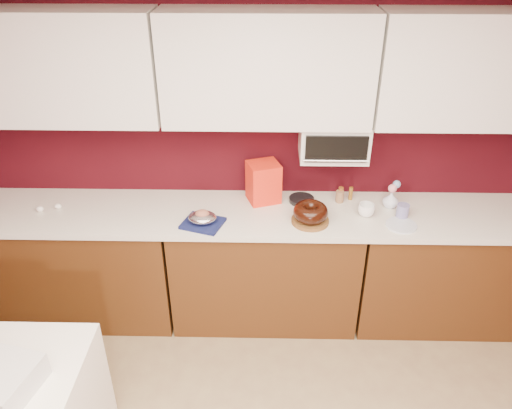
{
  "coord_description": "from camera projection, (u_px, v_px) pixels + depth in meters",
  "views": [
    {
      "loc": [
        -0.0,
        -1.0,
        2.68
      ],
      "look_at": [
        -0.06,
        1.84,
        1.02
      ],
      "focal_mm": 35.0,
      "sensor_mm": 36.0,
      "label": 1
    }
  ],
  "objects": [
    {
      "name": "roasted_ham",
      "position": [
        202.0,
        214.0,
        3.26
      ],
      "size": [
        0.11,
        0.1,
        0.06
      ],
      "primitive_type": "ellipsoid",
      "rotation": [
        0.0,
        0.0,
        -0.26
      ],
      "color": "#A5614B",
      "rests_on": "foil_ham_nest"
    },
    {
      "name": "foil_ham_nest",
      "position": [
        202.0,
        217.0,
        3.27
      ],
      "size": [
        0.19,
        0.16,
        0.07
      ],
      "primitive_type": "ellipsoid",
      "rotation": [
        0.0,
        0.0,
        -0.01
      ],
      "color": "silver",
      "rests_on": "navy_towel"
    },
    {
      "name": "flower_blue",
      "position": [
        397.0,
        184.0,
        3.43
      ],
      "size": [
        0.06,
        0.06,
        0.06
      ],
      "primitive_type": "sphere",
      "color": "#7E9ACA",
      "rests_on": "flower_vase"
    },
    {
      "name": "toaster_oven_door",
      "position": [
        336.0,
        149.0,
        3.19
      ],
      "size": [
        0.4,
        0.02,
        0.18
      ],
      "primitive_type": "cube",
      "color": "black",
      "rests_on": "toaster_oven"
    },
    {
      "name": "bundt_cake",
      "position": [
        311.0,
        212.0,
        3.28
      ],
      "size": [
        0.23,
        0.23,
        0.09
      ],
      "primitive_type": "torus",
      "rotation": [
        0.0,
        0.0,
        -0.01
      ],
      "color": "black",
      "rests_on": "cake_base"
    },
    {
      "name": "upper_cabinet_right",
      "position": [
        484.0,
        70.0,
        3.06
      ],
      "size": [
        1.31,
        0.33,
        0.7
      ],
      "primitive_type": "cube",
      "color": "white",
      "rests_on": "wall_back"
    },
    {
      "name": "amber_bottle",
      "position": [
        341.0,
        194.0,
        3.55
      ],
      "size": [
        0.04,
        0.04,
        0.1
      ],
      "primitive_type": "cylinder",
      "rotation": [
        0.0,
        0.0,
        -0.15
      ],
      "color": "brown",
      "rests_on": "countertop"
    },
    {
      "name": "cake_base",
      "position": [
        310.0,
        221.0,
        3.32
      ],
      "size": [
        0.26,
        0.26,
        0.02
      ],
      "primitive_type": "cylinder",
      "rotation": [
        0.0,
        0.0,
        0.05
      ],
      "color": "brown",
      "rests_on": "countertop"
    },
    {
      "name": "ceiling",
      "position": [
        268.0,
        21.0,
        0.95
      ],
      "size": [
        4.0,
        4.5,
        0.02
      ],
      "primitive_type": "cube",
      "color": "white",
      "rests_on": "wall_back"
    },
    {
      "name": "flower_vase",
      "position": [
        391.0,
        199.0,
        3.46
      ],
      "size": [
        0.11,
        0.11,
        0.13
      ],
      "primitive_type": "imported",
      "rotation": [
        0.0,
        0.0,
        0.27
      ],
      "color": "silver",
      "rests_on": "countertop"
    },
    {
      "name": "blue_jar",
      "position": [
        403.0,
        211.0,
        3.35
      ],
      "size": [
        0.09,
        0.09,
        0.1
      ],
      "primitive_type": "cylinder",
      "rotation": [
        0.0,
        0.0,
        -0.16
      ],
      "color": "navy",
      "rests_on": "countertop"
    },
    {
      "name": "dark_pan",
      "position": [
        301.0,
        200.0,
        3.56
      ],
      "size": [
        0.2,
        0.2,
        0.03
      ],
      "primitive_type": "cylinder",
      "rotation": [
        0.0,
        0.0,
        -0.13
      ],
      "color": "black",
      "rests_on": "countertop"
    },
    {
      "name": "coffee_mug",
      "position": [
        366.0,
        209.0,
        3.37
      ],
      "size": [
        0.14,
        0.14,
        0.11
      ],
      "primitive_type": "imported",
      "rotation": [
        0.0,
        0.0,
        0.76
      ],
      "color": "white",
      "rests_on": "countertop"
    },
    {
      "name": "navy_towel",
      "position": [
        203.0,
        223.0,
        3.29
      ],
      "size": [
        0.31,
        0.29,
        0.02
      ],
      "primitive_type": "cube",
      "rotation": [
        0.0,
        0.0,
        -0.32
      ],
      "color": "#121947",
      "rests_on": "countertop"
    },
    {
      "name": "toaster_oven",
      "position": [
        334.0,
        140.0,
        3.33
      ],
      "size": [
        0.45,
        0.3,
        0.25
      ],
      "primitive_type": "cube",
      "color": "white",
      "rests_on": "upper_cabinet_center"
    },
    {
      "name": "egg_left",
      "position": [
        40.0,
        209.0,
        3.43
      ],
      "size": [
        0.06,
        0.05,
        0.04
      ],
      "primitive_type": "ellipsoid",
      "rotation": [
        0.0,
        0.0,
        0.3
      ],
      "color": "white",
      "rests_on": "countertop"
    },
    {
      "name": "pandoro_box",
      "position": [
        263.0,
        182.0,
        3.51
      ],
      "size": [
        0.26,
        0.25,
        0.29
      ],
      "primitive_type": "cube",
      "rotation": [
        0.0,
        0.0,
        0.34
      ],
      "color": "red",
      "rests_on": "countertop"
    },
    {
      "name": "upper_cabinet_left",
      "position": [
        53.0,
        68.0,
        3.11
      ],
      "size": [
        1.31,
        0.33,
        0.7
      ],
      "primitive_type": "cube",
      "color": "white",
      "rests_on": "wall_back"
    },
    {
      "name": "base_cabinet_right",
      "position": [
        447.0,
        269.0,
        3.65
      ],
      "size": [
        1.31,
        0.58,
        0.86
      ],
      "primitive_type": "cube",
      "color": "#4D290F",
      "rests_on": "floor"
    },
    {
      "name": "toaster_oven_handle",
      "position": [
        336.0,
        161.0,
        3.22
      ],
      "size": [
        0.42,
        0.02,
        0.02
      ],
      "primitive_type": "cylinder",
      "rotation": [
        0.0,
        1.57,
        0.0
      ],
      "color": "silver",
      "rests_on": "toaster_oven"
    },
    {
      "name": "wall_back",
      "position": [
        266.0,
        147.0,
        3.53
      ],
      "size": [
        4.0,
        0.02,
        2.5
      ],
      "primitive_type": "cube",
      "color": "#39070E",
      "rests_on": "floor"
    },
    {
      "name": "egg_right",
      "position": [
        58.0,
        206.0,
        3.47
      ],
      "size": [
        0.06,
        0.05,
        0.04
      ],
      "primitive_type": "ellipsoid",
      "rotation": [
        0.0,
        0.0,
        0.21
      ],
      "color": "white",
      "rests_on": "countertop"
    },
    {
      "name": "countertop",
      "position": [
        265.0,
        215.0,
        3.44
      ],
      "size": [
        4.0,
        0.62,
        0.04
      ],
      "primitive_type": "cube",
      "color": "silver",
      "rests_on": "base_cabinet_center"
    },
    {
      "name": "base_cabinet_left",
      "position": [
        85.0,
        264.0,
        3.7
      ],
      "size": [
        1.31,
        0.58,
        0.86
      ],
      "primitive_type": "cube",
      "color": "#4D290F",
      "rests_on": "floor"
    },
    {
      "name": "china_plate",
      "position": [
        401.0,
        225.0,
        3.28
      ],
      "size": [
        0.26,
        0.26,
        0.01
      ],
      "primitive_type": "cylinder",
      "rotation": [
        0.0,
        0.0,
        0.37
      ],
      "color": "silver",
      "rests_on": "countertop"
    },
    {
      "name": "base_cabinet_center",
      "position": [
        265.0,
        267.0,
        3.67
      ],
      "size": [
        1.31,
        0.58,
        0.86
      ],
      "primitive_type": "cube",
      "color": "#4D290F",
      "rests_on": "floor"
    },
    {
      "name": "amber_bottle_tall",
      "position": [
        351.0,
        194.0,
        3.56
      ],
      "size": [
        0.03,
        0.03,
        0.1
      ],
      "primitive_type": "cylinder",
      "rotation": [
        0.0,
        0.0,
        0.23
      ],
      "color": "brown",
      "rests_on": "countertop"
    },
    {
      "name": "flower_pink",
      "position": [
        393.0,
        188.0,
        3.42
      ],
      "size": [
        0.06,
        0.06,
        0.06
      ],
      "primitive_type": "sphere",
      "color": "pink",
      "rests_on": "flower_vase"
    },
    {
      "name": "upper_cabinet_center",
      "position": [
        267.0,
        69.0,
        3.08
      ],
      "size": [
        1.31,
        0.33,
        0.7
      ],
      "primitive_type": "cube",
      "color": "white",
      "rests_on": "wall_back"
    },
    {
      "name": "paper_cup",
      "position": [
        340.0,
        196.0,
        3.54
      ],
      "size": [
        0.07,
        0.07,
        0.09
      ],
      "primitive_type": "cylinder",
      "rotation": [
        0.0,
        0.0,
        -0.21
      ],
      "color": "olive",
      "rests_on": "countertop"
    }
  ]
}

